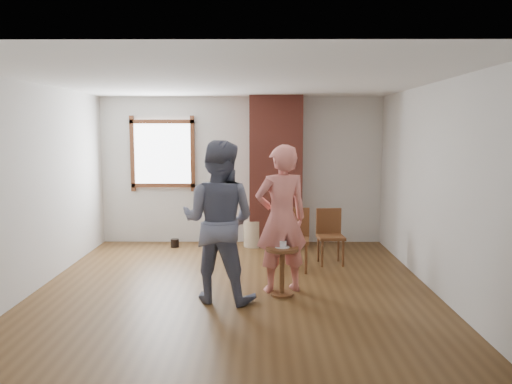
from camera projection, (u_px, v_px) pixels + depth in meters
ground at (234, 289)px, 6.33m from camera, size 5.50×5.50×0.00m
room_shell at (232, 145)px, 6.72m from camera, size 5.04×5.52×2.62m
brick_chimney at (275, 172)px, 8.65m from camera, size 0.90×0.50×2.60m
stoneware_crock at (254, 233)px, 8.69m from camera, size 0.47×0.47×0.46m
dark_pot at (175, 243)px, 8.63m from camera, size 0.18×0.18×0.14m
dining_chair_left at (295, 235)px, 7.22m from camera, size 0.46×0.46×0.89m
dining_chair_right at (330, 233)px, 7.56m from camera, size 0.41×0.41×0.83m
side_table at (282, 263)px, 6.06m from camera, size 0.40×0.40×0.60m
cake_plate at (282, 247)px, 6.03m from camera, size 0.18×0.18×0.01m
cake_slice at (283, 244)px, 6.03m from camera, size 0.08×0.07×0.06m
man at (218, 221)px, 5.85m from camera, size 1.08×0.94×1.89m
person_pink at (281, 219)px, 6.17m from camera, size 0.77×0.61×1.84m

